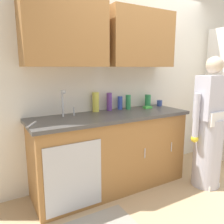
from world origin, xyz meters
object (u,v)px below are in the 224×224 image
Objects in this scene: bottle_cleaner_spray at (109,102)px; bottle_water_tall at (96,102)px; cup_by_sink at (159,103)px; sponge at (147,107)px; sink at (71,120)px; knife_on_counter at (32,124)px; bottle_soap at (148,101)px; bottle_water_short at (128,102)px; bottle_dish_liquid at (120,103)px; person_at_sink at (209,133)px.

bottle_water_tall is at bearing 174.36° from bottle_cleaner_spray.
cup_by_sink is 0.30m from sponge.
bottle_cleaner_spray is at bearing 19.44° from sink.
knife_on_counter is at bearing -165.63° from bottle_cleaner_spray.
bottle_water_short is (-0.35, -0.02, 0.01)m from bottle_soap.
sink is 2.85× the size of bottle_dish_liquid.
bottle_soap is 0.20m from cup_by_sink.
cup_by_sink is at bearing 102.09° from person_at_sink.
bottle_water_short is at bearing -50.28° from knife_on_counter.
bottle_water_short is at bearing 11.24° from sink.
person_at_sink is 8.42× the size of bottle_water_short.
bottle_cleaner_spray is 0.55m from sponge.
bottle_cleaner_spray is 1.32× the size of bottle_dish_liquid.
cup_by_sink is (0.19, -0.03, -0.04)m from bottle_soap.
knife_on_counter is (-0.42, -0.05, 0.02)m from sink.
bottle_water_short is (0.45, -0.06, -0.03)m from bottle_water_tall.
bottle_dish_liquid is at bearing -2.28° from bottle_water_tall.
bottle_water_short reaches higher than bottle_soap.
bottle_cleaner_spray reaches higher than knife_on_counter.
sink is 2.60× the size of bottle_water_short.
person_at_sink is 1.46m from bottle_water_tall.
bottle_soap is 2.09× the size of cup_by_sink.
bottle_water_tall reaches higher than sponge.
bottle_soap is at bearing 50.55° from sponge.
person_at_sink reaches higher than bottle_water_tall.
bottle_water_short is (-0.70, 0.75, 0.34)m from person_at_sink.
sponge is at bearing -19.44° from bottle_water_short.
bottle_water_short is at bearing 160.56° from sponge.
bottle_soap is at bearing -51.60° from knife_on_counter.
bottle_soap is at bearing 3.56° from bottle_water_short.
person_at_sink reaches higher than sponge.
sponge is (0.26, -0.09, -0.08)m from bottle_water_short.
cup_by_sink is at bearing -1.01° from bottle_water_short.
bottle_cleaner_spray reaches higher than bottle_dish_liquid.
bottle_cleaner_spray is 2.11× the size of sponge.
sink is at bearing -170.94° from bottle_soap.
knife_on_counter is 2.18× the size of sponge.
knife_on_counter is 1.56m from sponge.
bottle_water_short is 1.10× the size of bottle_dish_liquid.
sponge is (-0.45, 0.66, 0.26)m from person_at_sink.
bottle_soap is 0.70× the size of bottle_water_tall.
cup_by_sink is (-0.16, 0.74, 0.29)m from person_at_sink.
bottle_dish_liquid is at bearing 177.22° from bottle_soap.
sink reaches higher than knife_on_counter.
sponge is at bearing 4.15° from sink.
bottle_water_tall reaches higher than bottle_dish_liquid.
bottle_dish_liquid is (-0.81, 0.80, 0.34)m from person_at_sink.
bottle_water_short is 0.11m from bottle_dish_liquid.
bottle_cleaner_spray is 0.19m from bottle_water_tall.
sink reaches higher than bottle_cleaner_spray.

